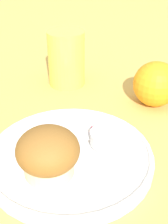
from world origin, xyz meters
name	(u,v)px	position (x,y,z in m)	size (l,w,h in m)	color
ground_plane	(83,163)	(0.00, 0.00, 0.00)	(3.00, 3.00, 0.00)	tan
plate	(70,156)	(-0.02, 0.00, 0.01)	(0.25, 0.25, 0.02)	white
muffin	(48,153)	(-0.03, -0.05, 0.05)	(0.08, 0.08, 0.07)	beige
cream_ramekin	(108,137)	(0.03, 0.03, 0.03)	(0.06, 0.06, 0.02)	silver
berry_pair	(98,130)	(0.01, 0.05, 0.03)	(0.02, 0.01, 0.01)	maroon
butter_knife	(78,132)	(-0.02, 0.05, 0.02)	(0.16, 0.05, 0.00)	silver
orange_fruit	(156,84)	(0.09, 0.21, 0.04)	(0.09, 0.09, 0.09)	orange
juice_glass	(66,58)	(-0.10, 0.25, 0.06)	(0.08, 0.08, 0.12)	#EAD14C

